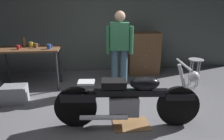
# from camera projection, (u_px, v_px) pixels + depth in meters

# --- Properties ---
(ground_plane) EXTENTS (12.00, 12.00, 0.00)m
(ground_plane) POSITION_uv_depth(u_px,v_px,m) (113.00, 122.00, 3.30)
(ground_plane) COLOR slate
(back_wall) EXTENTS (8.00, 0.12, 3.10)m
(back_wall) POSITION_uv_depth(u_px,v_px,m) (101.00, 14.00, 5.47)
(back_wall) COLOR #56605B
(back_wall) RESTS_ON ground_plane
(workbench) EXTENTS (1.30, 0.64, 0.90)m
(workbench) POSITION_uv_depth(u_px,v_px,m) (29.00, 53.00, 4.43)
(workbench) COLOR brown
(workbench) RESTS_ON ground_plane
(motorcycle) EXTENTS (2.19, 0.60, 1.00)m
(motorcycle) POSITION_uv_depth(u_px,v_px,m) (128.00, 99.00, 3.08)
(motorcycle) COLOR black
(motorcycle) RESTS_ON ground_plane
(person_standing) EXTENTS (0.56, 0.28, 1.67)m
(person_standing) POSITION_uv_depth(u_px,v_px,m) (119.00, 48.00, 4.33)
(person_standing) COLOR #3F6075
(person_standing) RESTS_ON ground_plane
(shop_stool) EXTENTS (0.32, 0.32, 0.64)m
(shop_stool) POSITION_uv_depth(u_px,v_px,m) (195.00, 65.00, 4.57)
(shop_stool) COLOR #B2B2B7
(shop_stool) RESTS_ON ground_plane
(wooden_dresser) EXTENTS (0.80, 0.47, 1.10)m
(wooden_dresser) POSITION_uv_depth(u_px,v_px,m) (144.00, 54.00, 5.42)
(wooden_dresser) COLOR brown
(wooden_dresser) RESTS_ON ground_plane
(drip_tray) EXTENTS (0.56, 0.40, 0.01)m
(drip_tray) POSITION_uv_depth(u_px,v_px,m) (131.00, 124.00, 3.23)
(drip_tray) COLOR olive
(drip_tray) RESTS_ON ground_plane
(storage_bin) EXTENTS (0.44, 0.32, 0.34)m
(storage_bin) POSITION_uv_depth(u_px,v_px,m) (15.00, 94.00, 3.90)
(storage_bin) COLOR gray
(storage_bin) RESTS_ON ground_plane
(mug_blue_enamel) EXTENTS (0.12, 0.08, 0.10)m
(mug_blue_enamel) POSITION_uv_depth(u_px,v_px,m) (49.00, 47.00, 4.31)
(mug_blue_enamel) COLOR #2D51AD
(mug_blue_enamel) RESTS_ON workbench
(mug_red_diner) EXTENTS (0.10, 0.07, 0.09)m
(mug_red_diner) POSITION_uv_depth(u_px,v_px,m) (18.00, 47.00, 4.28)
(mug_red_diner) COLOR red
(mug_red_diner) RESTS_ON workbench
(mug_yellow_tall) EXTENTS (0.12, 0.09, 0.11)m
(mug_yellow_tall) POSITION_uv_depth(u_px,v_px,m) (31.00, 44.00, 4.51)
(mug_yellow_tall) COLOR yellow
(mug_yellow_tall) RESTS_ON workbench
(mug_brown_stoneware) EXTENTS (0.11, 0.08, 0.09)m
(mug_brown_stoneware) POSITION_uv_depth(u_px,v_px,m) (36.00, 45.00, 4.43)
(mug_brown_stoneware) COLOR brown
(mug_brown_stoneware) RESTS_ON workbench
(bottle) EXTENTS (0.06, 0.06, 0.24)m
(bottle) POSITION_uv_depth(u_px,v_px,m) (24.00, 42.00, 4.56)
(bottle) COLOR olive
(bottle) RESTS_ON workbench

